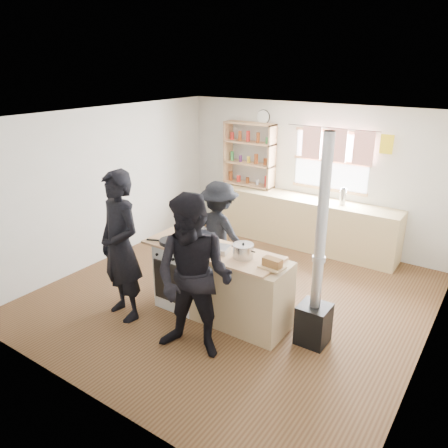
{
  "coord_description": "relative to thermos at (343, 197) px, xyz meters",
  "views": [
    {
      "loc": [
        2.97,
        -4.64,
        3.15
      ],
      "look_at": [
        -0.11,
        -0.1,
        1.1
      ],
      "focal_mm": 35.0,
      "sensor_mm": 36.0,
      "label": 1
    }
  ],
  "objects": [
    {
      "name": "flue_heater",
      "position": [
        0.67,
        -2.62,
        -0.39
      ],
      "size": [
        0.35,
        0.35,
        2.5
      ],
      "color": "black",
      "rests_on": "ground"
    },
    {
      "name": "person_far",
      "position": [
        -1.16,
        -1.95,
        -0.26
      ],
      "size": [
        1.04,
        0.64,
        1.55
      ],
      "primitive_type": "imported",
      "rotation": [
        0.0,
        0.0,
        3.08
      ],
      "color": "black",
      "rests_on": "ground"
    },
    {
      "name": "shelving_unit",
      "position": [
        -1.9,
        0.12,
        0.47
      ],
      "size": [
        1.0,
        0.28,
        1.2
      ],
      "color": "tan",
      "rests_on": "back_counter"
    },
    {
      "name": "thermos",
      "position": [
        0.0,
        0.0,
        0.0
      ],
      "size": [
        0.1,
        0.1,
        0.28
      ],
      "primitive_type": "cylinder",
      "color": "silver",
      "rests_on": "back_counter"
    },
    {
      "name": "cooking_island",
      "position": [
        -0.56,
        -2.77,
        -0.57
      ],
      "size": [
        1.97,
        0.64,
        0.93
      ],
      "color": "silver",
      "rests_on": "ground"
    },
    {
      "name": "back_counter",
      "position": [
        -0.7,
        0.0,
        -0.59
      ],
      "size": [
        3.4,
        0.55,
        0.9
      ],
      "primitive_type": "cube",
      "color": "tan",
      "rests_on": "ground"
    },
    {
      "name": "skillet_greens",
      "position": [
        -1.24,
        -2.92,
        -0.08
      ],
      "size": [
        0.39,
        0.39,
        0.05
      ],
      "color": "black",
      "rests_on": "cooking_island"
    },
    {
      "name": "roast_tray",
      "position": [
        -0.6,
        -2.8,
        -0.07
      ],
      "size": [
        0.36,
        0.3,
        0.07
      ],
      "color": "silver",
      "rests_on": "cooking_island"
    },
    {
      "name": "stockpot_counter",
      "position": [
        -0.23,
        -2.77,
        -0.02
      ],
      "size": [
        0.26,
        0.26,
        0.2
      ],
      "color": "#B4B4B7",
      "rests_on": "cooking_island"
    },
    {
      "name": "stockpot_stove",
      "position": [
        -1.03,
        -2.59,
        -0.04
      ],
      "size": [
        0.2,
        0.2,
        0.17
      ],
      "color": "silver",
      "rests_on": "cooking_island"
    },
    {
      "name": "person_near_right",
      "position": [
        -0.37,
        -3.55,
        -0.09
      ],
      "size": [
        1.05,
        0.9,
        1.89
      ],
      "primitive_type": "imported",
      "rotation": [
        0.0,
        0.0,
        0.22
      ],
      "color": "black",
      "rests_on": "ground"
    },
    {
      "name": "bread_board",
      "position": [
        0.19,
        -2.82,
        -0.06
      ],
      "size": [
        0.3,
        0.22,
        0.12
      ],
      "color": "tan",
      "rests_on": "cooking_island"
    },
    {
      "name": "person_near_left",
      "position": [
        -1.62,
        -3.45,
        -0.06
      ],
      "size": [
        0.8,
        0.61,
        1.95
      ],
      "primitive_type": "imported",
      "rotation": [
        0.0,
        0.0,
        -0.22
      ],
      "color": "black",
      "rests_on": "ground"
    },
    {
      "name": "ground",
      "position": [
        -0.7,
        -2.22,
        -1.04
      ],
      "size": [
        5.0,
        5.0,
        0.01
      ],
      "primitive_type": "cube",
      "color": "brown",
      "rests_on": "ground"
    }
  ]
}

